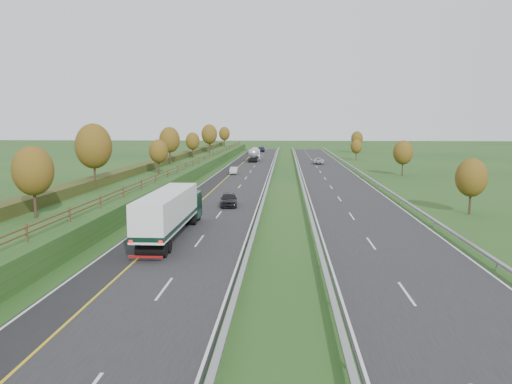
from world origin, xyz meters
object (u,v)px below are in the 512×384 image
(car_silver_mid, at_px, (234,171))
(car_small_far, at_px, (261,149))
(box_lorry, at_px, (171,211))
(road_tanker, at_px, (254,154))
(car_oncoming, at_px, (318,161))
(car_dark_near, at_px, (229,199))

(car_silver_mid, xyz_separation_m, car_small_far, (1.61, 75.54, 0.15))
(box_lorry, xyz_separation_m, road_tanker, (1.52, 87.44, -0.47))
(car_silver_mid, height_order, car_oncoming, car_oncoming)
(car_small_far, bearing_deg, car_oncoming, -75.23)
(car_small_far, bearing_deg, car_dark_near, -92.29)
(box_lorry, distance_m, car_silver_mid, 53.84)
(road_tanker, distance_m, car_oncoming, 17.88)
(car_small_far, xyz_separation_m, car_oncoming, (16.14, -49.92, -0.10))
(car_oncoming, bearing_deg, car_silver_mid, 56.80)
(car_silver_mid, bearing_deg, box_lorry, -91.59)
(car_small_far, relative_size, car_oncoming, 1.09)
(car_small_far, height_order, car_oncoming, car_small_far)
(car_dark_near, distance_m, car_oncoming, 64.42)
(car_small_far, bearing_deg, car_silver_mid, -94.36)
(road_tanker, distance_m, car_dark_near, 70.79)
(road_tanker, height_order, car_dark_near, road_tanker)
(box_lorry, height_order, road_tanker, box_lorry)
(road_tanker, xyz_separation_m, car_silver_mid, (-1.79, -33.62, -1.15))
(box_lorry, distance_m, car_small_far, 129.37)
(car_silver_mid, bearing_deg, car_oncoming, 53.41)
(box_lorry, height_order, car_oncoming, box_lorry)
(road_tanker, distance_m, car_small_far, 41.93)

